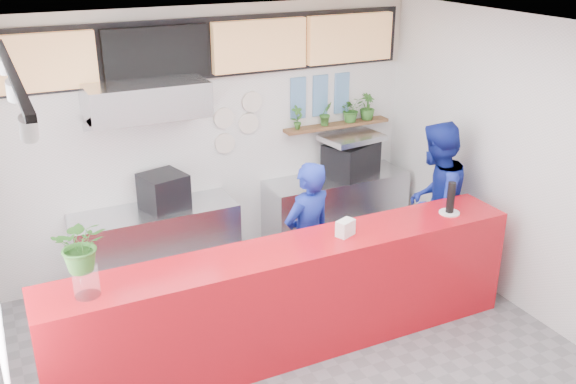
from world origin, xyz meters
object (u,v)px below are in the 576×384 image
object	(u,v)px
staff_right	(434,203)
pepper_mill	(451,197)
service_counter	(292,299)
panini_oven	(164,191)
espresso_machine	(351,159)
staff_center	(307,238)

from	to	relation	value
staff_right	pepper_mill	world-z (taller)	staff_right
service_counter	staff_right	xyz separation A→B (m)	(2.04, 0.58, 0.37)
pepper_mill	panini_oven	bearing A→B (deg)	142.71
panini_oven	pepper_mill	distance (m)	3.03
staff_right	panini_oven	bearing A→B (deg)	-51.13
service_counter	panini_oven	bearing A→B (deg)	110.53
panini_oven	service_counter	bearing A→B (deg)	-84.02
service_counter	pepper_mill	size ratio (longest dim) A/B	14.23
service_counter	staff_right	bearing A→B (deg)	15.98
service_counter	pepper_mill	world-z (taller)	pepper_mill
panini_oven	pepper_mill	xyz separation A→B (m)	(2.41, -1.83, 0.18)
service_counter	espresso_machine	bearing A→B (deg)	46.70
service_counter	panini_oven	xyz separation A→B (m)	(-0.67, 1.80, 0.55)
service_counter	staff_center	bearing A→B (deg)	52.14
panini_oven	pepper_mill	world-z (taller)	pepper_mill
service_counter	pepper_mill	xyz separation A→B (m)	(1.73, -0.03, 0.72)
service_counter	espresso_machine	distance (m)	2.53
panini_oven	pepper_mill	bearing A→B (deg)	-51.84
service_counter	espresso_machine	xyz separation A→B (m)	(1.70, 1.80, 0.56)
espresso_machine	staff_center	world-z (taller)	staff_center
staff_right	pepper_mill	size ratio (longest dim) A/B	5.82
panini_oven	espresso_machine	bearing A→B (deg)	-14.55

